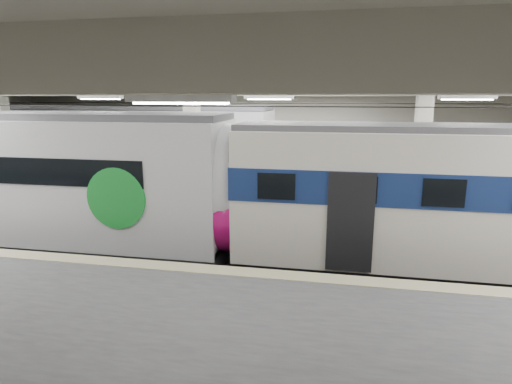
# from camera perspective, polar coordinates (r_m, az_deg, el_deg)

# --- Properties ---
(station_hall) EXTENTS (36.00, 24.00, 5.75)m
(station_hall) POSITION_cam_1_polar(r_m,az_deg,el_deg) (10.69, -1.52, 3.30)
(station_hall) COLOR black
(station_hall) RESTS_ON ground
(modern_emu) EXTENTS (13.93, 2.88, 4.49)m
(modern_emu) POSITION_cam_1_polar(r_m,az_deg,el_deg) (14.89, -23.27, 0.88)
(modern_emu) COLOR silver
(modern_emu) RESTS_ON ground
(older_rer) EXTENTS (12.80, 2.83, 4.25)m
(older_rer) POSITION_cam_1_polar(r_m,az_deg,el_deg) (12.84, 26.50, -1.07)
(older_rer) COLOR white
(older_rer) RESTS_ON ground
(far_train) EXTENTS (14.43, 3.01, 4.59)m
(far_train) POSITION_cam_1_polar(r_m,az_deg,el_deg) (20.36, -18.67, 4.62)
(far_train) COLOR silver
(far_train) RESTS_ON ground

